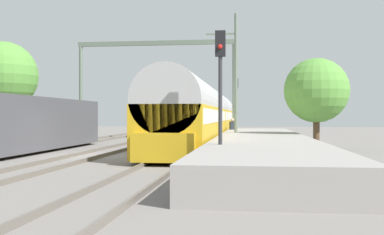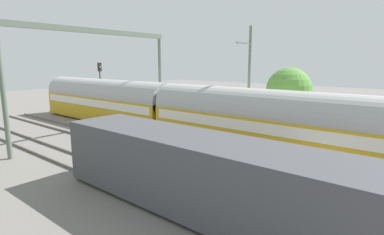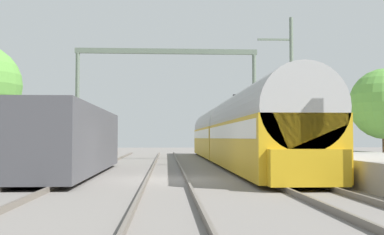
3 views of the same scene
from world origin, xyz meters
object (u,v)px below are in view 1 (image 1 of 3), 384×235
at_px(railway_signal_far, 236,99).
at_px(freight_car, 34,124).
at_px(catenary_gantry, 156,69).
at_px(passenger_train, 205,115).
at_px(railway_signal_near, 220,81).
at_px(person_crossing, 232,128).

bearing_deg(railway_signal_far, freight_car, -115.93).
height_order(railway_signal_far, catenary_gantry, catenary_gantry).
xyz_separation_m(passenger_train, freight_car, (-8.38, -9.57, -0.50)).
relative_size(railway_signal_near, catenary_gantry, 0.38).
bearing_deg(freight_car, person_crossing, 44.42).
height_order(passenger_train, railway_signal_far, railway_signal_far).
relative_size(freight_car, catenary_gantry, 1.02).
xyz_separation_m(passenger_train, person_crossing, (1.96, 0.56, -0.94)).
bearing_deg(railway_signal_near, freight_car, 143.96).
distance_m(passenger_train, catenary_gantry, 6.25).
bearing_deg(railway_signal_near, passenger_train, 97.27).
bearing_deg(person_crossing, catenary_gantry, -42.81).
bearing_deg(passenger_train, railway_signal_far, 80.63).
relative_size(passenger_train, railway_signal_far, 5.99).
bearing_deg(catenary_gantry, passenger_train, -33.84).
bearing_deg(railway_signal_near, catenary_gantry, 107.66).
bearing_deg(catenary_gantry, freight_car, -108.70).
bearing_deg(person_crossing, passenger_train, -6.75).
bearing_deg(catenary_gantry, person_crossing, -20.12).
bearing_deg(freight_car, passenger_train, 48.79).
distance_m(freight_car, railway_signal_near, 13.20).
distance_m(person_crossing, catenary_gantry, 8.02).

